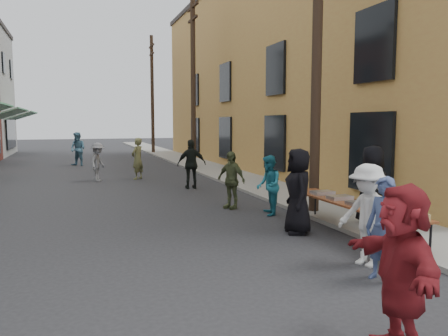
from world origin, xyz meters
TOP-DOWN VIEW (x-y plane):
  - ground at (0.00, 0.00)m, footprint 120.00×120.00m
  - sidewalk at (5.00, 15.00)m, footprint 2.20×60.00m
  - building_ochre at (11.10, 14.00)m, footprint 10.00×28.00m
  - utility_pole_near at (4.30, 3.00)m, footprint 0.26×0.26m
  - utility_pole_mid at (4.30, 15.00)m, footprint 0.26×0.26m
  - utility_pole_far at (4.30, 27.00)m, footprint 0.26×0.26m
  - serving_table at (3.80, 0.69)m, footprint 0.70×4.00m
  - catering_tray_sausage at (3.80, -0.96)m, footprint 0.50×0.33m
  - catering_tray_foil_b at (3.80, -0.31)m, footprint 0.50×0.33m
  - catering_tray_buns at (3.80, 0.39)m, footprint 0.50×0.33m
  - catering_tray_foil_d at (3.80, 1.09)m, footprint 0.50×0.33m
  - catering_tray_buns_end at (3.80, 1.79)m, footprint 0.50×0.33m
  - condiment_jar_a at (3.58, -1.26)m, footprint 0.07×0.07m
  - condiment_jar_b at (3.58, -1.16)m, footprint 0.07×0.07m
  - condiment_jar_c at (3.58, -1.06)m, footprint 0.07×0.07m
  - cup_stack at (4.00, -1.21)m, footprint 0.08×0.08m
  - guest_front_a at (2.94, 1.38)m, footprint 0.80×1.03m
  - guest_front_b at (2.75, -1.61)m, footprint 0.54×0.67m
  - guest_front_c at (3.13, 3.30)m, footprint 0.79×0.90m
  - guest_front_d at (2.99, -0.92)m, footprint 0.93×1.25m
  - guest_front_e at (2.50, 4.45)m, footprint 0.81×1.02m
  - guest_queue_back at (1.50, -3.41)m, footprint 0.91×1.76m
  - server at (4.72, 1.20)m, footprint 0.71×0.96m
  - passerby_left at (-0.70, 11.59)m, footprint 0.98×1.18m
  - passerby_mid at (2.42, 8.39)m, footprint 1.09×0.53m
  - passerby_right at (0.93, 11.70)m, footprint 0.75×0.76m
  - passerby_far at (-1.37, 18.60)m, footprint 1.15×1.13m

SIDE VIEW (x-z plane):
  - ground at x=0.00m, z-range 0.00..0.00m
  - sidewalk at x=5.00m, z-range 0.00..0.10m
  - serving_table at x=3.80m, z-range 0.34..1.09m
  - guest_front_c at x=3.13m, z-range 0.00..1.57m
  - catering_tray_sausage at x=3.80m, z-range 0.75..0.83m
  - catering_tray_foil_b at x=3.80m, z-range 0.75..0.83m
  - catering_tray_buns at x=3.80m, z-range 0.75..0.83m
  - catering_tray_foil_d at x=3.80m, z-range 0.75..0.83m
  - catering_tray_buns_end at x=3.80m, z-range 0.75..0.83m
  - condiment_jar_a at x=3.58m, z-range 0.75..0.83m
  - condiment_jar_b at x=3.58m, z-range 0.75..0.83m
  - condiment_jar_c at x=3.58m, z-range 0.75..0.83m
  - passerby_left at x=-0.70m, z-range 0.00..1.59m
  - guest_front_b at x=2.75m, z-range 0.00..1.61m
  - guest_front_e at x=2.50m, z-range 0.00..1.61m
  - cup_stack at x=4.00m, z-range 0.75..0.87m
  - guest_front_d at x=2.99m, z-range 0.00..1.73m
  - passerby_right at x=0.93m, z-range 0.00..1.77m
  - passerby_mid at x=2.42m, z-range 0.00..1.80m
  - guest_queue_back at x=1.50m, z-range 0.00..1.81m
  - guest_front_a at x=2.94m, z-range 0.00..1.86m
  - passerby_far at x=-1.37m, z-range 0.00..1.87m
  - server at x=4.72m, z-range 0.10..1.90m
  - utility_pole_near at x=4.30m, z-range 0.00..9.00m
  - utility_pole_mid at x=4.30m, z-range 0.00..9.00m
  - utility_pole_far at x=4.30m, z-range 0.00..9.00m
  - building_ochre at x=11.10m, z-range 0.00..10.00m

